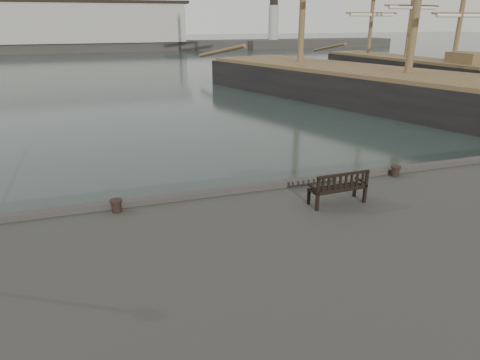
# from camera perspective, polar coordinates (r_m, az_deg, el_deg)

# --- Properties ---
(ground) EXTENTS (400.00, 400.00, 0.00)m
(ground) POSITION_cam_1_polar(r_m,az_deg,el_deg) (14.98, 4.09, -6.35)
(ground) COLOR black
(ground) RESTS_ON ground
(breakwater) EXTENTS (140.00, 9.50, 12.20)m
(breakwater) POSITION_cam_1_polar(r_m,az_deg,el_deg) (104.34, -18.92, 18.25)
(breakwater) COLOR #383530
(breakwater) RESTS_ON ground
(bench) EXTENTS (1.78, 0.69, 1.01)m
(bench) POSITION_cam_1_polar(r_m,az_deg,el_deg) (13.16, 12.87, -1.78)
(bench) COLOR black
(bench) RESTS_ON quay
(bollard_left) EXTENTS (0.46, 0.46, 0.38)m
(bollard_left) POSITION_cam_1_polar(r_m,az_deg,el_deg) (12.84, -16.16, -3.33)
(bollard_left) COLOR black
(bollard_left) RESTS_ON quay
(bollard_right) EXTENTS (0.46, 0.46, 0.37)m
(bollard_right) POSITION_cam_1_polar(r_m,az_deg,el_deg) (16.08, 20.00, 1.10)
(bollard_right) COLOR black
(bollard_right) RESTS_ON quay
(tall_ship_main) EXTENTS (22.04, 42.69, 31.71)m
(tall_ship_main) POSITION_cam_1_polar(r_m,az_deg,el_deg) (37.28, 21.06, 10.06)
(tall_ship_main) COLOR black
(tall_ship_main) RESTS_ON ground
(tall_ship_far) EXTENTS (8.08, 25.15, 21.18)m
(tall_ship_far) POSITION_cam_1_polar(r_m,az_deg,el_deg) (58.70, 21.02, 13.40)
(tall_ship_far) COLOR black
(tall_ship_far) RESTS_ON ground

